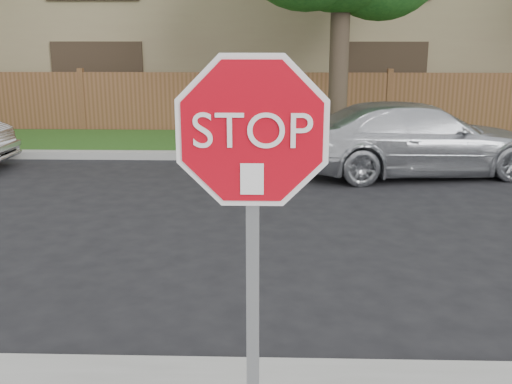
{
  "coord_description": "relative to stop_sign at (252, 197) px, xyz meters",
  "views": [
    {
      "loc": [
        1.03,
        -4.25,
        2.59
      ],
      "look_at": [
        0.93,
        -0.9,
        1.7
      ],
      "focal_mm": 42.0,
      "sensor_mm": 36.0,
      "label": 1
    }
  ],
  "objects": [
    {
      "name": "sedan_right",
      "position": [
        2.79,
        8.38,
        -1.16
      ],
      "size": [
        4.87,
        2.58,
        1.34
      ],
      "primitive_type": "imported",
      "rotation": [
        0.0,
        0.0,
        1.73
      ],
      "color": "silver",
      "rests_on": "ground"
    },
    {
      "name": "apartment_building",
      "position": [
        -0.93,
        18.48,
        1.7
      ],
      "size": [
        35.2,
        9.2,
        7.2
      ],
      "color": "#8F7C58",
      "rests_on": "ground"
    },
    {
      "name": "fence",
      "position": [
        -0.93,
        12.88,
        -1.03
      ],
      "size": [
        70.0,
        0.12,
        1.6
      ],
      "primitive_type": "cube",
      "color": "brown",
      "rests_on": "ground"
    },
    {
      "name": "ground",
      "position": [
        -0.93,
        1.48,
        -1.83
      ],
      "size": [
        90.0,
        90.0,
        0.0
      ],
      "primitive_type": "plane",
      "color": "black",
      "rests_on": "ground"
    },
    {
      "name": "stop_sign",
      "position": [
        0.0,
        0.0,
        0.0
      ],
      "size": [
        1.01,
        0.13,
        2.55
      ],
      "color": "gray",
      "rests_on": "sidewalk_near"
    },
    {
      "name": "grass_strip",
      "position": [
        -0.93,
        11.28,
        -1.77
      ],
      "size": [
        70.0,
        3.0,
        0.12
      ],
      "primitive_type": "cube",
      "color": "#1E4714",
      "rests_on": "ground"
    },
    {
      "name": "far_curb",
      "position": [
        -0.93,
        9.63,
        -1.75
      ],
      "size": [
        70.0,
        0.3,
        0.15
      ],
      "primitive_type": "cube",
      "color": "gray",
      "rests_on": "ground"
    }
  ]
}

